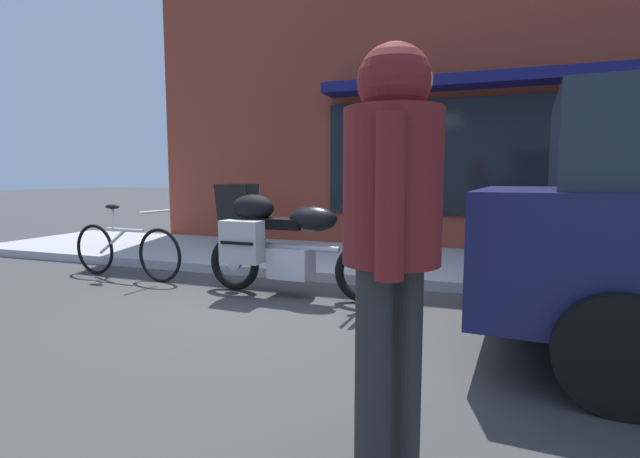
{
  "coord_description": "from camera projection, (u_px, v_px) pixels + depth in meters",
  "views": [
    {
      "loc": [
        1.94,
        -4.12,
        1.26
      ],
      "look_at": [
        0.24,
        0.57,
        0.7
      ],
      "focal_mm": 26.49,
      "sensor_mm": 36.0,
      "label": 1
    }
  ],
  "objects": [
    {
      "name": "sandwich_board_sign",
      "position": [
        237.0,
        217.0,
        7.28
      ],
      "size": [
        0.55,
        0.43,
        1.02
      ],
      "color": "black",
      "rests_on": "sidewalk_curb"
    },
    {
      "name": "touring_motorcycle",
      "position": [
        282.0,
        240.0,
        4.93
      ],
      "size": [
        2.1,
        0.63,
        1.38
      ],
      "color": "black",
      "rests_on": "ground_plane"
    },
    {
      "name": "pedestrian_walking",
      "position": [
        392.0,
        215.0,
        1.81
      ],
      "size": [
        0.44,
        0.55,
        1.75
      ],
      "color": "#292929",
      "rests_on": "ground_plane"
    },
    {
      "name": "parked_bicycle",
      "position": [
        125.0,
        249.0,
        5.83
      ],
      "size": [
        1.74,
        0.48,
        0.91
      ],
      "color": "black",
      "rests_on": "ground_plane"
    },
    {
      "name": "ground_plane",
      "position": [
        277.0,
        305.0,
        4.65
      ],
      "size": [
        80.0,
        80.0,
        0.0
      ],
      "primitive_type": "plane",
      "color": "#3B3B3B"
    }
  ]
}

